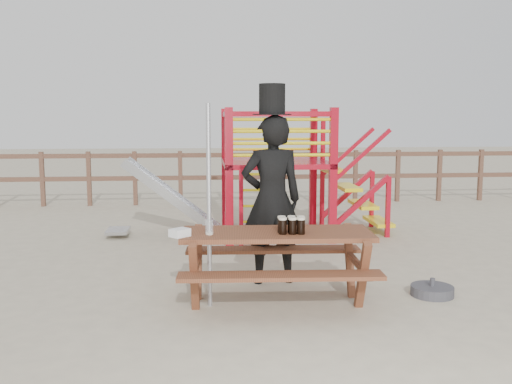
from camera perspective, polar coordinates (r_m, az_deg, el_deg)
ground at (r=6.17m, az=4.27°, el=-11.00°), size 60.00×60.00×0.00m
back_fence at (r=12.86m, az=-0.89°, el=2.09°), size 15.09×0.09×1.20m
playground_fort at (r=9.46m, az=1.47°, el=2.16°), size 4.71×1.84×2.10m
picnic_table at (r=6.03m, az=2.07°, el=-6.62°), size 2.05×1.47×0.77m
man_with_hat at (r=6.69m, az=1.58°, el=-0.32°), size 0.77×0.55×2.34m
metal_pole at (r=5.84m, az=-4.72°, el=-1.48°), size 0.05×0.05×2.10m
parasol_base at (r=6.67m, az=17.20°, el=-9.41°), size 0.47×0.47×0.20m
paper_bag at (r=5.77m, az=-7.63°, el=-4.05°), size 0.23×0.22×0.08m
stout_pints at (r=5.88m, az=3.59°, el=-3.31°), size 0.28×0.19×0.17m
empty_glasses at (r=5.83m, az=-4.70°, el=-3.59°), size 0.08×0.08×0.15m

